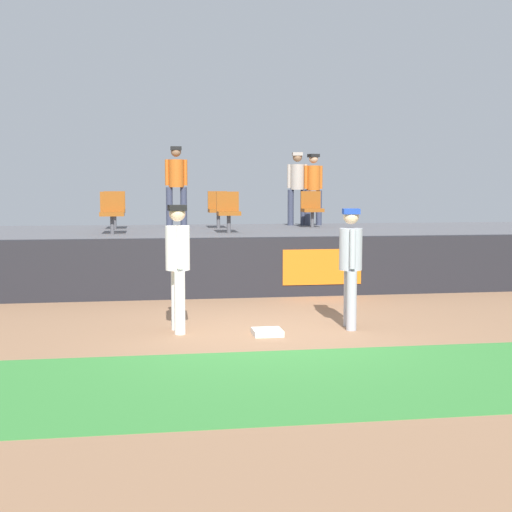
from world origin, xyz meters
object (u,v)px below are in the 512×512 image
Objects in this scene: first_base at (267,332)px; seat_back_left at (115,208)px; player_runner_visitor at (351,259)px; spectator_capped at (297,183)px; spectator_casual at (313,184)px; seat_back_center at (218,207)px; seat_front_left at (112,210)px; seat_front_center at (228,210)px; seat_back_right at (312,207)px; spectator_hooded at (176,180)px; player_fielder_home at (178,259)px.

seat_back_left reaches higher than first_base.
first_base is 0.23× the size of player_runner_visitor.
first_base is 8.21m from spectator_capped.
player_runner_visitor is 0.99× the size of spectator_casual.
player_runner_visitor is 2.05× the size of seat_back_center.
seat_front_left is 2.32m from seat_front_center.
seat_front_center is 0.47× the size of spectator_capped.
spectator_hooded is (-3.08, 0.95, 0.62)m from seat_back_right.
seat_back_center reaches higher than player_runner_visitor.
seat_back_center is at bearing -0.01° from seat_back_left.
first_base is 0.23× the size of spectator_capped.
spectator_casual is (2.47, 7.61, 2.07)m from first_base.
spectator_casual reaches higher than seat_back_left.
spectator_hooded reaches higher than spectator_casual.
player_fielder_home is 2.12× the size of seat_front_center.
spectator_casual is (0.25, 0.89, 0.53)m from seat_back_right.
seat_back_left reaches higher than player_runner_visitor.
first_base is 5.15m from seat_front_center.
seat_back_right is at bearing 103.84° from spectator_capped.
seat_back_left is at bearing 90.60° from seat_front_left.
seat_front_center is at bearing 36.17° from spectator_casual.
first_base is 0.22× the size of player_fielder_home.
spectator_hooded reaches higher than player_runner_visitor.
first_base is 0.21× the size of spectator_hooded.
player_runner_visitor is at bearing 68.75° from spectator_casual.
player_fielder_home is at bearing -80.20° from seat_back_left.
player_runner_visitor is 7.50m from spectator_casual.
seat_front_center is 2.82m from seat_back_right.
spectator_capped is at bearing 74.84° from first_base.
spectator_casual is at bearing 74.35° from seat_back_right.
spectator_hooded is at bearing 171.87° from player_fielder_home.
seat_front_left is at bearing -172.15° from player_fielder_home.
spectator_casual reaches higher than first_base.
spectator_capped reaches higher than seat_back_center.
spectator_capped is at bearing -19.80° from spectator_casual.
spectator_casual is (2.44, 0.89, 0.54)m from seat_back_center.
spectator_capped is at bearing 150.18° from player_fielder_home.
first_base is at bearing -90.59° from seat_front_center.
seat_back_right is at bearing 0.00° from seat_back_left.
seat_front_left is (-2.27, 4.92, 1.54)m from first_base.
seat_back_center is (0.03, 6.72, 1.54)m from first_base.
player_runner_visitor is 0.97× the size of spectator_capped.
player_runner_visitor is at bearing 12.87° from first_base.
seat_front_left reaches higher than player_fielder_home.
first_base is 8.01m from spectator_hooded.
player_fielder_home is 2.12× the size of seat_back_right.
first_base is at bearing 80.16° from spectator_capped.
first_base is 0.23× the size of spectator_casual.
spectator_hooded reaches higher than seat_back_right.
seat_front_center is 0.48× the size of spectator_casual.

